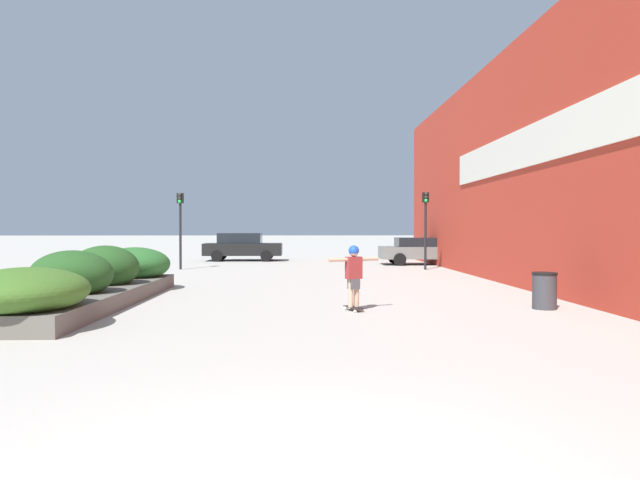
# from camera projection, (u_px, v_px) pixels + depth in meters

# --- Properties ---
(building_wall_right) EXTENTS (0.67, 36.89, 7.79)m
(building_wall_right) POSITION_uv_depth(u_px,v_px,m) (554.00, 155.00, 15.81)
(building_wall_right) COLOR #B23323
(building_wall_right) RESTS_ON ground_plane
(planter_box) EXTENTS (2.24, 9.14, 1.40)m
(planter_box) POSITION_uv_depth(u_px,v_px,m) (91.00, 280.00, 13.74)
(planter_box) COLOR #605B54
(planter_box) RESTS_ON ground_plane
(skateboard) EXTENTS (0.45, 0.63, 0.09)m
(skateboard) POSITION_uv_depth(u_px,v_px,m) (354.00, 308.00, 12.74)
(skateboard) COLOR black
(skateboard) RESTS_ON ground_plane
(skateboarder) EXTENTS (1.19, 0.64, 1.38)m
(skateboarder) POSITION_uv_depth(u_px,v_px,m) (354.00, 270.00, 12.72)
(skateboarder) COLOR tan
(skateboarder) RESTS_ON skateboard
(trash_bin) EXTENTS (0.56, 0.56, 0.84)m
(trash_bin) POSITION_uv_depth(u_px,v_px,m) (544.00, 291.00, 13.03)
(trash_bin) COLOR #38383D
(trash_bin) RESTS_ON ground_plane
(car_leftmost) EXTENTS (4.46, 1.93, 1.38)m
(car_leftmost) POSITION_uv_depth(u_px,v_px,m) (423.00, 250.00, 29.10)
(car_leftmost) COLOR slate
(car_leftmost) RESTS_ON ground_plane
(car_center_left) EXTENTS (4.41, 2.05, 1.59)m
(car_center_left) POSITION_uv_depth(u_px,v_px,m) (242.00, 246.00, 32.64)
(car_center_left) COLOR black
(car_center_left) RESTS_ON ground_plane
(traffic_light_left) EXTENTS (0.28, 0.30, 3.44)m
(traffic_light_left) POSITION_uv_depth(u_px,v_px,m) (180.00, 217.00, 25.63)
(traffic_light_left) COLOR black
(traffic_light_left) RESTS_ON ground_plane
(traffic_light_right) EXTENTS (0.28, 0.30, 3.47)m
(traffic_light_right) POSITION_uv_depth(u_px,v_px,m) (426.00, 217.00, 25.51)
(traffic_light_right) COLOR black
(traffic_light_right) RESTS_ON ground_plane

